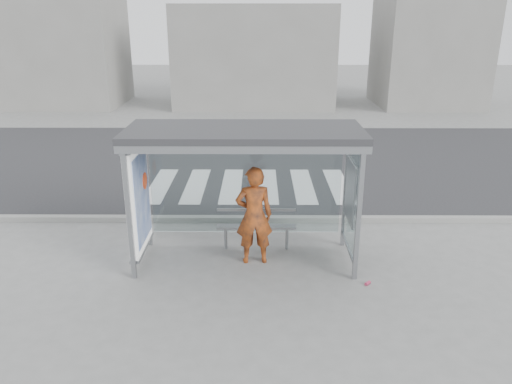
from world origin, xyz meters
TOP-DOWN VIEW (x-y plane):
  - ground at (0.00, 0.00)m, footprint 80.00×80.00m
  - road at (0.00, 7.00)m, footprint 30.00×10.00m
  - curb at (0.00, 1.95)m, footprint 30.00×0.18m
  - crosswalk at (0.00, 4.50)m, footprint 5.55×3.00m
  - bus_shelter at (-0.37, 0.06)m, footprint 4.25×1.65m
  - building_left at (-10.00, 18.00)m, footprint 6.00×5.00m
  - building_center at (0.00, 18.00)m, footprint 8.00×5.00m
  - building_right at (9.00, 18.00)m, footprint 5.00×5.00m
  - person at (0.17, -0.04)m, footprint 0.74×0.52m
  - bench at (0.21, 0.53)m, footprint 1.60×0.27m
  - soda_can at (2.20, -0.93)m, footprint 0.13×0.12m

SIDE VIEW (x-z plane):
  - ground at x=0.00m, z-range 0.00..0.00m
  - crosswalk at x=0.00m, z-range 0.00..0.00m
  - road at x=0.00m, z-range 0.00..0.01m
  - soda_can at x=2.20m, z-range 0.00..0.06m
  - curb at x=0.00m, z-range 0.00..0.12m
  - bench at x=0.21m, z-range 0.08..0.91m
  - person at x=0.17m, z-range 0.00..1.92m
  - bus_shelter at x=-0.37m, z-range 0.67..3.29m
  - building_center at x=0.00m, z-range 0.00..5.00m
  - building_left at x=-10.00m, z-range 0.00..6.00m
  - building_right at x=9.00m, z-range 0.00..7.00m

